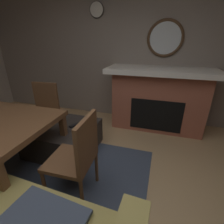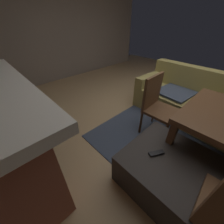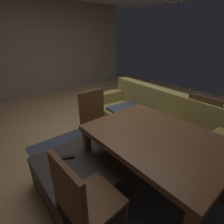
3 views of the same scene
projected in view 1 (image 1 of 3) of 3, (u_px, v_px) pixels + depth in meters
The scene contains 10 objects.
wall_back_fireplace_side at pixel (131, 55), 3.23m from camera, with size 6.92×0.12×2.58m, color gray.
area_rug at pixel (33, 183), 1.94m from camera, with size 2.60×2.00×0.01m, color #3D475B.
fireplace at pixel (158, 99), 3.03m from camera, with size 1.83×0.76×1.12m.
round_wall_mirror at pixel (165, 38), 2.87m from camera, with size 0.62×0.05×0.62m.
ottoman_coffee_table at pixel (64, 138), 2.49m from camera, with size 0.93×0.83×0.40m, color #2D2826.
tv_remote at pixel (75, 125), 2.41m from camera, with size 0.05×0.16×0.02m, color black.
dining_chair_west at pixel (78, 154), 1.62m from camera, with size 0.45×0.45×0.93m.
dining_chair_south at pixel (44, 108), 2.71m from camera, with size 0.46×0.46×0.93m.
small_dog at pixel (48, 117), 3.20m from camera, with size 0.61×0.31×0.32m.
wall_clock at pixel (97, 10), 3.02m from camera, with size 0.28×0.03×0.28m.
Camera 1 is at (-0.63, 0.75, 1.55)m, focal length 26.53 mm.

